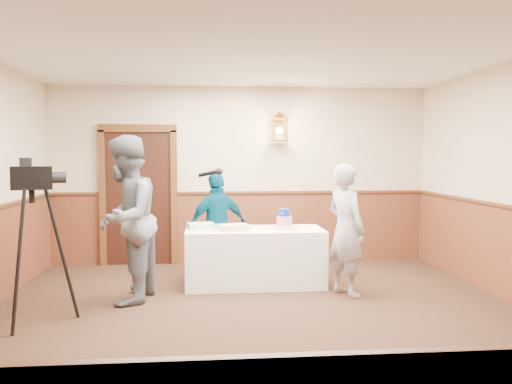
{
  "coord_description": "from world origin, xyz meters",
  "views": [
    {
      "loc": [
        -0.56,
        -5.12,
        1.73
      ],
      "look_at": [
        0.08,
        1.7,
        1.25
      ],
      "focal_mm": 38.0,
      "sensor_mm": 36.0,
      "label": 1
    }
  ],
  "objects_px": {
    "sheet_cake_green": "(201,226)",
    "assistant_p": "(218,226)",
    "display_table": "(255,257)",
    "interviewer": "(126,219)",
    "sheet_cake_yellow": "(234,228)",
    "tiered_cake": "(284,221)",
    "baker": "(346,230)",
    "tv_camera_rig": "(34,253)"
  },
  "relations": [
    {
      "from": "display_table",
      "to": "assistant_p",
      "type": "height_order",
      "value": "assistant_p"
    },
    {
      "from": "display_table",
      "to": "tiered_cake",
      "type": "xyz_separation_m",
      "value": [
        0.39,
        -0.05,
        0.48
      ]
    },
    {
      "from": "tiered_cake",
      "to": "baker",
      "type": "bearing_deg",
      "value": -38.51
    },
    {
      "from": "interviewer",
      "to": "assistant_p",
      "type": "bearing_deg",
      "value": 145.78
    },
    {
      "from": "tiered_cake",
      "to": "sheet_cake_green",
      "type": "height_order",
      "value": "tiered_cake"
    },
    {
      "from": "tiered_cake",
      "to": "baker",
      "type": "distance_m",
      "value": 0.87
    },
    {
      "from": "baker",
      "to": "sheet_cake_green",
      "type": "bearing_deg",
      "value": 42.87
    },
    {
      "from": "sheet_cake_green",
      "to": "interviewer",
      "type": "distance_m",
      "value": 1.15
    },
    {
      "from": "sheet_cake_green",
      "to": "interviewer",
      "type": "relative_size",
      "value": 0.17
    },
    {
      "from": "sheet_cake_green",
      "to": "tv_camera_rig",
      "type": "height_order",
      "value": "tv_camera_rig"
    },
    {
      "from": "tiered_cake",
      "to": "assistant_p",
      "type": "distance_m",
      "value": 1.0
    },
    {
      "from": "tiered_cake",
      "to": "sheet_cake_yellow",
      "type": "height_order",
      "value": "tiered_cake"
    },
    {
      "from": "tiered_cake",
      "to": "baker",
      "type": "relative_size",
      "value": 0.21
    },
    {
      "from": "sheet_cake_green",
      "to": "tv_camera_rig",
      "type": "distance_m",
      "value": 2.21
    },
    {
      "from": "sheet_cake_green",
      "to": "interviewer",
      "type": "xyz_separation_m",
      "value": [
        -0.86,
        -0.73,
        0.19
      ]
    },
    {
      "from": "interviewer",
      "to": "tv_camera_rig",
      "type": "distance_m",
      "value": 1.11
    },
    {
      "from": "baker",
      "to": "assistant_p",
      "type": "height_order",
      "value": "baker"
    },
    {
      "from": "display_table",
      "to": "sheet_cake_yellow",
      "type": "relative_size",
      "value": 4.77
    },
    {
      "from": "display_table",
      "to": "sheet_cake_green",
      "type": "height_order",
      "value": "sheet_cake_green"
    },
    {
      "from": "sheet_cake_green",
      "to": "assistant_p",
      "type": "xyz_separation_m",
      "value": [
        0.23,
        0.37,
        -0.05
      ]
    },
    {
      "from": "display_table",
      "to": "interviewer",
      "type": "xyz_separation_m",
      "value": [
        -1.56,
        -0.67,
        0.6
      ]
    },
    {
      "from": "sheet_cake_yellow",
      "to": "tv_camera_rig",
      "type": "height_order",
      "value": "tv_camera_rig"
    },
    {
      "from": "display_table",
      "to": "interviewer",
      "type": "distance_m",
      "value": 1.81
    },
    {
      "from": "sheet_cake_yellow",
      "to": "interviewer",
      "type": "relative_size",
      "value": 0.19
    },
    {
      "from": "display_table",
      "to": "baker",
      "type": "relative_size",
      "value": 1.11
    },
    {
      "from": "sheet_cake_yellow",
      "to": "sheet_cake_green",
      "type": "distance_m",
      "value": 0.47
    },
    {
      "from": "display_table",
      "to": "tiered_cake",
      "type": "height_order",
      "value": "tiered_cake"
    },
    {
      "from": "sheet_cake_yellow",
      "to": "assistant_p",
      "type": "bearing_deg",
      "value": 109.06
    },
    {
      "from": "tv_camera_rig",
      "to": "assistant_p",
      "type": "bearing_deg",
      "value": 25.4
    },
    {
      "from": "sheet_cake_yellow",
      "to": "baker",
      "type": "xyz_separation_m",
      "value": [
        1.35,
        -0.47,
        0.02
      ]
    },
    {
      "from": "assistant_p",
      "to": "tv_camera_rig",
      "type": "bearing_deg",
      "value": 19.36
    },
    {
      "from": "tiered_cake",
      "to": "sheet_cake_yellow",
      "type": "xyz_separation_m",
      "value": [
        -0.67,
        -0.07,
        -0.06
      ]
    },
    {
      "from": "assistant_p",
      "to": "tv_camera_rig",
      "type": "distance_m",
      "value": 2.63
    },
    {
      "from": "baker",
      "to": "assistant_p",
      "type": "bearing_deg",
      "value": 29.48
    },
    {
      "from": "display_table",
      "to": "tiered_cake",
      "type": "bearing_deg",
      "value": -7.84
    },
    {
      "from": "tv_camera_rig",
      "to": "display_table",
      "type": "bearing_deg",
      "value": 11.93
    },
    {
      "from": "display_table",
      "to": "tv_camera_rig",
      "type": "xyz_separation_m",
      "value": [
        -2.39,
        -1.37,
        0.35
      ]
    },
    {
      "from": "sheet_cake_yellow",
      "to": "assistant_p",
      "type": "xyz_separation_m",
      "value": [
        -0.19,
        0.56,
        -0.05
      ]
    },
    {
      "from": "baker",
      "to": "assistant_p",
      "type": "distance_m",
      "value": 1.86
    },
    {
      "from": "baker",
      "to": "tv_camera_rig",
      "type": "bearing_deg",
      "value": 75.82
    },
    {
      "from": "sheet_cake_yellow",
      "to": "interviewer",
      "type": "height_order",
      "value": "interviewer"
    },
    {
      "from": "display_table",
      "to": "assistant_p",
      "type": "relative_size",
      "value": 1.22
    }
  ]
}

